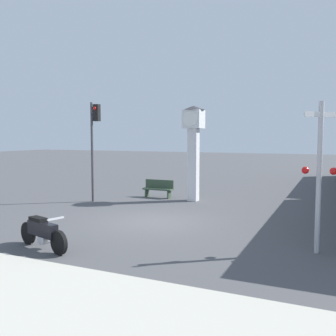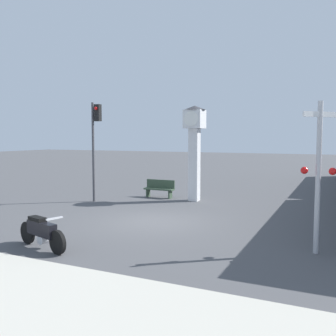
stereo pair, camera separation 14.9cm
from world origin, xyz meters
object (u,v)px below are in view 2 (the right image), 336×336
(motorcycle, at_px, (42,232))
(traffic_light, at_px, (95,134))
(clock_tower, at_px, (194,138))
(bench, at_px, (160,188))
(railroad_crossing_signal, at_px, (318,172))

(motorcycle, xyz_separation_m, traffic_light, (-3.17, 7.01, 2.80))
(clock_tower, bearing_deg, bench, 175.04)
(traffic_light, bearing_deg, motorcycle, -65.68)
(traffic_light, bearing_deg, bench, 46.98)
(motorcycle, height_order, clock_tower, clock_tower)
(motorcycle, xyz_separation_m, bench, (-0.91, 9.43, 0.01))
(railroad_crossing_signal, xyz_separation_m, bench, (-7.98, 6.64, -1.74))
(bench, bearing_deg, clock_tower, -4.96)
(clock_tower, height_order, bench, clock_tower)
(motorcycle, bearing_deg, bench, 111.73)
(clock_tower, distance_m, bench, 3.27)
(motorcycle, relative_size, traffic_light, 0.45)
(clock_tower, relative_size, bench, 2.91)
(bench, bearing_deg, traffic_light, -133.02)
(railroad_crossing_signal, height_order, bench, railroad_crossing_signal)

